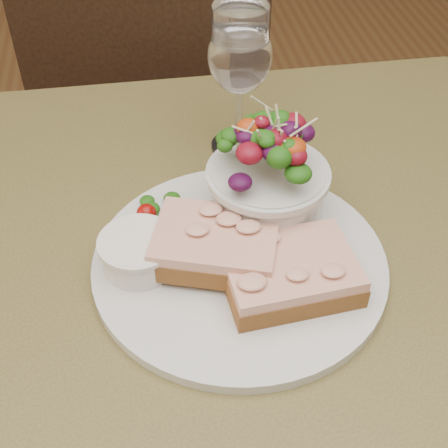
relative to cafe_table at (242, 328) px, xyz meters
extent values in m
cube|color=#443A1D|center=(0.00, 0.00, 0.08)|extent=(0.80, 0.80, 0.04)
cylinder|color=black|center=(-0.34, 0.34, -0.29)|extent=(0.05, 0.05, 0.71)
cylinder|color=black|center=(0.34, 0.34, -0.29)|extent=(0.05, 0.05, 0.71)
cube|color=black|center=(-0.03, 0.71, -0.20)|extent=(0.51, 0.51, 0.04)
cube|color=black|center=(-0.08, 0.53, 0.03)|extent=(0.42, 0.14, 0.45)
cube|color=black|center=(-0.03, 0.71, -0.42)|extent=(0.44, 0.44, 0.45)
cylinder|color=silver|center=(0.00, 0.00, 0.11)|extent=(0.31, 0.31, 0.01)
cube|color=#463012|center=(0.04, -0.04, 0.12)|extent=(0.14, 0.11, 0.02)
cube|color=#FFEEC1|center=(0.04, -0.04, 0.14)|extent=(0.13, 0.10, 0.01)
cube|color=#463012|center=(-0.03, 0.00, 0.13)|extent=(0.15, 0.13, 0.02)
cube|color=#FFEEC1|center=(-0.03, 0.00, 0.15)|extent=(0.14, 0.12, 0.01)
cylinder|color=silver|center=(-0.11, 0.01, 0.13)|extent=(0.07, 0.07, 0.04)
cylinder|color=brown|center=(-0.11, 0.01, 0.15)|extent=(0.06, 0.06, 0.01)
cylinder|color=silver|center=(0.04, 0.07, 0.14)|extent=(0.12, 0.12, 0.06)
ellipsoid|color=#133609|center=(0.04, 0.07, 0.20)|extent=(0.11, 0.11, 0.06)
ellipsoid|color=#133609|center=(-0.08, 0.09, 0.12)|extent=(0.04, 0.04, 0.01)
sphere|color=maroon|center=(-0.09, 0.08, 0.12)|extent=(0.02, 0.02, 0.02)
cylinder|color=white|center=(0.03, 0.21, 0.10)|extent=(0.07, 0.07, 0.00)
cylinder|color=white|center=(0.03, 0.21, 0.15)|extent=(0.01, 0.01, 0.09)
ellipsoid|color=white|center=(0.03, 0.21, 0.23)|extent=(0.08, 0.08, 0.09)
camera|label=1|loc=(-0.09, -0.44, 0.58)|focal=50.00mm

